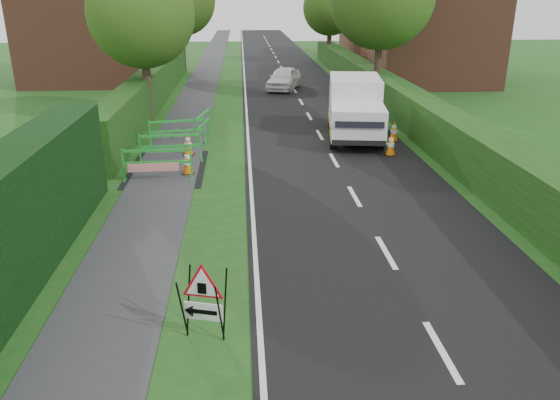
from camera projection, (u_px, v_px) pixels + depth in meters
road_surface at (282, 69)px, 40.31m from camera, size 6.00×90.00×0.02m
footpath at (208, 70)px, 39.95m from camera, size 2.00×90.00×0.02m
hedge_west_far at (154, 104)px, 27.70m from camera, size 1.00×24.00×1.80m
hedge_east at (411, 128)px, 22.86m from camera, size 1.20×50.00×1.50m
house_west at (88, 34)px, 33.80m from camera, size 7.50×7.40×7.88m
house_east_a at (430, 35)px, 33.31m from camera, size 7.50×7.40×7.88m
house_east_b at (388, 23)px, 46.42m from camera, size 7.50×7.40×7.88m
tree_nw at (141, 14)px, 22.40m from camera, size 4.40×4.40×6.70m
tree_fw at (180, 0)px, 37.19m from camera, size 4.80×4.80×7.24m
tree_fe at (330, 8)px, 41.86m from camera, size 4.20×4.20×6.33m
triangle_sign at (201, 296)px, 8.67m from camera, size 0.97×0.97×1.15m
works_van at (355, 107)px, 21.00m from camera, size 2.58×5.13×2.24m
traffic_cone_0 at (391, 144)px, 18.87m from camera, size 0.38×0.38×0.79m
traffic_cone_1 at (394, 131)px, 20.65m from camera, size 0.38×0.38×0.79m
traffic_cone_2 at (380, 119)px, 22.69m from camera, size 0.38×0.38×0.79m
traffic_cone_3 at (187, 162)px, 16.92m from camera, size 0.38×0.38×0.79m
traffic_cone_4 at (188, 144)px, 18.91m from camera, size 0.38×0.38×0.79m
ped_barrier_0 at (157, 160)px, 16.29m from camera, size 2.07×0.39×1.00m
ped_barrier_1 at (170, 144)px, 18.00m from camera, size 2.08×0.52×1.00m
ped_barrier_2 at (178, 129)px, 20.02m from camera, size 2.09×0.72×1.00m
ped_barrier_3 at (203, 122)px, 21.07m from camera, size 0.72×2.09×1.00m
redwhite_plank at (155, 182)px, 16.37m from camera, size 1.50×0.11×0.25m
hatchback_car at (284, 78)px, 31.71m from camera, size 2.55×4.02×1.28m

